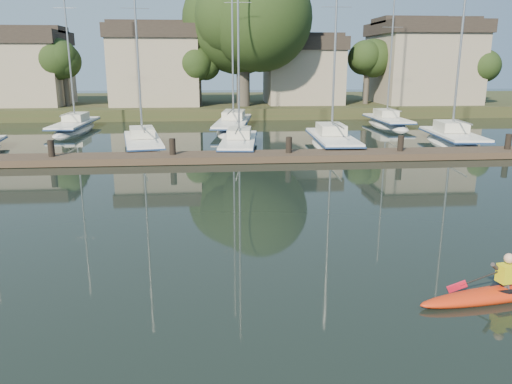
{
  "coord_description": "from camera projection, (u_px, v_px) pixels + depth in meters",
  "views": [
    {
      "loc": [
        -1.01,
        -11.44,
        5.0
      ],
      "look_at": [
        0.29,
        2.95,
        1.2
      ],
      "focal_mm": 35.0,
      "sensor_mm": 36.0,
      "label": 1
    }
  ],
  "objects": [
    {
      "name": "ground",
      "position": [
        255.0,
        269.0,
        12.38
      ],
      "size": [
        160.0,
        160.0,
        0.0
      ],
      "primitive_type": "plane",
      "color": "black",
      "rests_on": "ground"
    },
    {
      "name": "kayak",
      "position": [
        510.0,
        290.0,
        10.86
      ],
      "size": [
        4.53,
        1.4,
        1.44
      ],
      "rotation": [
        0.0,
        0.0,
        0.18
      ],
      "color": "red",
      "rests_on": "ground"
    },
    {
      "name": "dock",
      "position": [
        231.0,
        157.0,
        25.81
      ],
      "size": [
        34.0,
        2.0,
        1.8
      ],
      "color": "#433526",
      "rests_on": "ground"
    },
    {
      "name": "sailboat_1",
      "position": [
        143.0,
        151.0,
        29.66
      ],
      "size": [
        3.52,
        8.55,
        13.6
      ],
      "rotation": [
        0.0,
        0.0,
        0.18
      ],
      "color": "white",
      "rests_on": "ground"
    },
    {
      "name": "sailboat_2",
      "position": [
        239.0,
        151.0,
        29.61
      ],
      "size": [
        2.96,
        8.66,
        14.05
      ],
      "rotation": [
        0.0,
        0.0,
        -0.12
      ],
      "color": "white",
      "rests_on": "ground"
    },
    {
      "name": "sailboat_3",
      "position": [
        332.0,
        150.0,
        30.33
      ],
      "size": [
        2.6,
        8.71,
        13.92
      ],
      "rotation": [
        0.0,
        0.0,
        -0.04
      ],
      "color": "white",
      "rests_on": "ground"
    },
    {
      "name": "sailboat_4",
      "position": [
        452.0,
        147.0,
        31.32
      ],
      "size": [
        3.1,
        8.01,
        13.29
      ],
      "rotation": [
        0.0,
        0.0,
        -0.1
      ],
      "color": "white",
      "rests_on": "ground"
    },
    {
      "name": "sailboat_5",
      "position": [
        75.0,
        132.0,
        37.5
      ],
      "size": [
        2.4,
        9.08,
        14.93
      ],
      "rotation": [
        0.0,
        0.0,
        -0.03
      ],
      "color": "white",
      "rests_on": "ground"
    },
    {
      "name": "sailboat_6",
      "position": [
        233.0,
        131.0,
        38.2
      ],
      "size": [
        3.85,
        11.18,
        17.43
      ],
      "rotation": [
        0.0,
        0.0,
        -0.14
      ],
      "color": "white",
      "rests_on": "ground"
    },
    {
      "name": "sailboat_7",
      "position": [
        387.0,
        128.0,
        40.32
      ],
      "size": [
        2.17,
        8.15,
        13.13
      ],
      "rotation": [
        0.0,
        0.0,
        0.0
      ],
      "color": "white",
      "rests_on": "ground"
    },
    {
      "name": "shore",
      "position": [
        236.0,
        79.0,
        50.51
      ],
      "size": [
        90.0,
        25.25,
        12.75
      ],
      "color": "#2B381C",
      "rests_on": "ground"
    }
  ]
}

